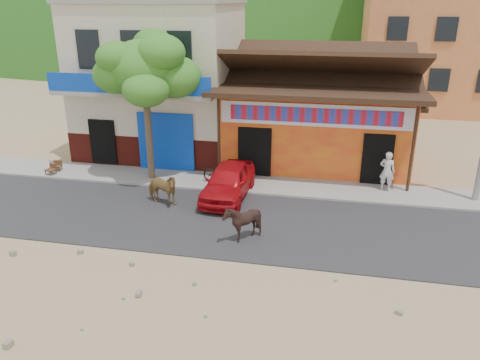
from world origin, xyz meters
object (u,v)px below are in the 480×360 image
(tree, at_px, (147,107))
(cow_tan, at_px, (162,189))
(cafe_chair_right, at_px, (56,162))
(red_car, at_px, (228,181))
(cafe_chair_left, at_px, (50,165))
(scooter, at_px, (223,173))
(pedestrian, at_px, (387,171))
(cow_dark, at_px, (242,222))

(tree, bearing_deg, cow_tan, -60.31)
(cow_tan, xyz_separation_m, cafe_chair_right, (-5.74, 2.34, -0.14))
(red_car, bearing_deg, cow_tan, -150.95)
(cow_tan, relative_size, cafe_chair_right, 1.84)
(tree, bearing_deg, cafe_chair_left, -173.52)
(scooter, xyz_separation_m, cafe_chair_right, (-7.50, 0.06, -0.05))
(red_car, relative_size, cafe_chair_right, 4.82)
(red_car, distance_m, cafe_chair_right, 8.09)
(pedestrian, height_order, cafe_chair_left, pedestrian)
(cafe_chair_right, bearing_deg, scooter, -12.00)
(scooter, xyz_separation_m, pedestrian, (6.45, 0.58, 0.35))
(red_car, xyz_separation_m, scooter, (-0.50, 1.16, -0.12))
(cow_tan, bearing_deg, cow_dark, -105.06)
(red_car, relative_size, pedestrian, 2.38)
(tree, relative_size, pedestrian, 3.76)
(cow_dark, bearing_deg, red_car, -163.06)
(cow_dark, height_order, cafe_chair_right, cow_dark)
(cow_tan, height_order, cafe_chair_left, cow_tan)
(red_car, bearing_deg, cow_dark, -67.58)
(scooter, bearing_deg, cafe_chair_right, 97.56)
(cow_tan, distance_m, red_car, 2.53)
(red_car, xyz_separation_m, pedestrian, (5.95, 1.73, 0.23))
(red_car, height_order, cafe_chair_left, red_car)
(tree, height_order, cafe_chair_right, tree)
(cafe_chair_left, bearing_deg, pedestrian, 19.33)
(cow_dark, bearing_deg, tree, -136.20)
(cow_tan, relative_size, cafe_chair_left, 1.77)
(pedestrian, bearing_deg, cafe_chair_left, 20.65)
(tree, distance_m, red_car, 4.51)
(scooter, height_order, cafe_chair_right, scooter)
(cow_tan, relative_size, pedestrian, 0.91)
(cow_tan, distance_m, cafe_chair_right, 6.20)
(tree, distance_m, cow_tan, 3.66)
(cow_tan, xyz_separation_m, cow_dark, (3.45, -2.13, 0.01))
(cow_tan, distance_m, scooter, 2.89)
(cow_tan, xyz_separation_m, red_car, (2.26, 1.13, 0.03))
(pedestrian, xyz_separation_m, cafe_chair_right, (-13.95, -0.52, -0.40))
(cow_dark, relative_size, cafe_chair_left, 1.52)
(tree, relative_size, scooter, 3.53)
(pedestrian, bearing_deg, red_car, 32.73)
(tree, height_order, cow_dark, tree)
(scooter, bearing_deg, cow_dark, -151.10)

